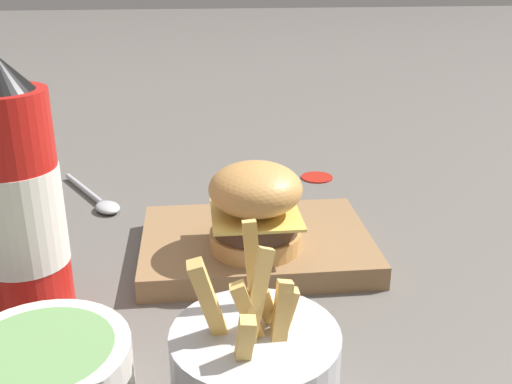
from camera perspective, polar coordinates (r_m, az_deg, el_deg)
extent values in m
plane|color=#5B5651|center=(0.70, 0.79, -4.60)|extent=(6.00, 6.00, 0.00)
cube|color=olive|center=(0.66, 0.00, -5.01)|extent=(0.25, 0.18, 0.03)
cylinder|color=tan|center=(0.63, -0.04, -4.51)|extent=(0.10, 0.10, 0.02)
cylinder|color=#4C3323|center=(0.62, -0.04, -2.98)|extent=(0.09, 0.09, 0.02)
cube|color=#EAC656|center=(0.61, -0.04, -2.09)|extent=(0.09, 0.09, 0.00)
ellipsoid|color=tan|center=(0.60, -0.05, 0.30)|extent=(0.10, 0.10, 0.05)
cylinder|color=red|center=(0.55, -21.63, -1.72)|extent=(0.07, 0.07, 0.21)
cylinder|color=white|center=(0.56, -21.57, -2.12)|extent=(0.08, 0.08, 0.09)
cylinder|color=#B7B7BC|center=(0.43, -0.08, -17.44)|extent=(0.12, 0.12, 0.08)
cube|color=#E5B760|center=(0.39, -1.29, -15.39)|extent=(0.02, 0.02, 0.06)
cube|color=#E5B760|center=(0.40, -4.08, -11.54)|extent=(0.03, 0.03, 0.09)
cube|color=#E5B760|center=(0.41, -0.13, -12.79)|extent=(0.03, 0.01, 0.07)
cube|color=#E5B760|center=(0.42, 1.44, -11.85)|extent=(0.03, 0.03, 0.07)
cube|color=#E5B760|center=(0.41, 2.18, -13.01)|extent=(0.03, 0.01, 0.06)
cube|color=#E5B760|center=(0.40, -0.32, -11.68)|extent=(0.03, 0.04, 0.09)
cube|color=#E5B760|center=(0.43, -0.12, -8.79)|extent=(0.02, 0.03, 0.09)
cube|color=#E5B760|center=(0.41, 2.22, -13.15)|extent=(0.02, 0.03, 0.07)
cylinder|color=silver|center=(0.47, -19.45, -16.85)|extent=(0.12, 0.12, 0.06)
cylinder|color=#669356|center=(0.45, -19.90, -14.09)|extent=(0.10, 0.10, 0.01)
cylinder|color=#B2B2B7|center=(0.87, -16.09, 0.34)|extent=(0.07, 0.11, 0.01)
ellipsoid|color=#B2B2B7|center=(0.80, -13.94, -1.43)|extent=(0.05, 0.05, 0.01)
cylinder|color=#B21E14|center=(0.89, 5.83, 1.46)|extent=(0.05, 0.05, 0.00)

